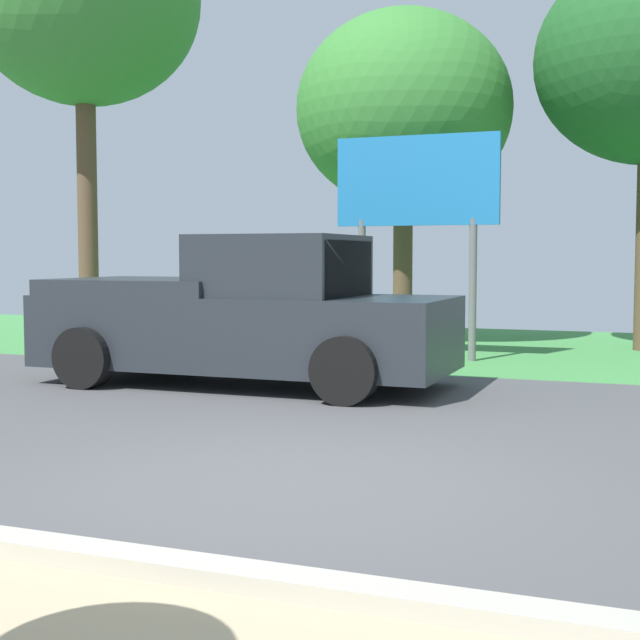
{
  "coord_description": "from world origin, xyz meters",
  "views": [
    {
      "loc": [
        2.55,
        -5.89,
        1.64
      ],
      "look_at": [
        -0.1,
        1.0,
        1.1
      ],
      "focal_mm": 50.3,
      "sensor_mm": 36.0,
      "label": 1
    }
  ],
  "objects_px": {
    "tree_right_mid": "(404,110)",
    "tree_center_back": "(84,0)",
    "pickup_truck": "(247,316)",
    "roadside_billboard": "(417,197)"
  },
  "relations": [
    {
      "from": "tree_center_back",
      "to": "tree_right_mid",
      "type": "bearing_deg",
      "value": 22.21
    },
    {
      "from": "tree_center_back",
      "to": "tree_right_mid",
      "type": "relative_size",
      "value": 1.34
    },
    {
      "from": "roadside_billboard",
      "to": "tree_center_back",
      "type": "relative_size",
      "value": 0.43
    },
    {
      "from": "pickup_truck",
      "to": "tree_center_back",
      "type": "bearing_deg",
      "value": 143.3
    },
    {
      "from": "pickup_truck",
      "to": "roadside_billboard",
      "type": "xyz_separation_m",
      "value": [
        1.25,
        3.56,
        1.68
      ]
    },
    {
      "from": "tree_right_mid",
      "to": "tree_center_back",
      "type": "bearing_deg",
      "value": -157.79
    },
    {
      "from": "pickup_truck",
      "to": "tree_right_mid",
      "type": "bearing_deg",
      "value": 86.48
    },
    {
      "from": "tree_center_back",
      "to": "roadside_billboard",
      "type": "bearing_deg",
      "value": -1.61
    },
    {
      "from": "roadside_billboard",
      "to": "tree_center_back",
      "type": "bearing_deg",
      "value": 178.39
    },
    {
      "from": "tree_right_mid",
      "to": "roadside_billboard",
      "type": "bearing_deg",
      "value": -69.49
    }
  ]
}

